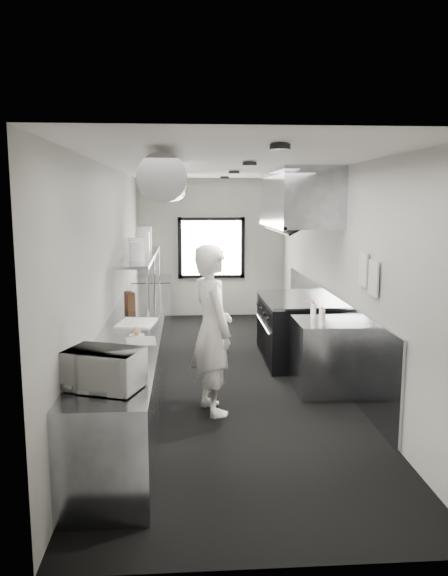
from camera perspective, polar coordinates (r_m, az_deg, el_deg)
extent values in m
cube|color=black|center=(7.63, 0.13, -9.02)|extent=(3.00, 8.00, 0.01)
cube|color=silver|center=(7.26, 0.14, 12.47)|extent=(3.00, 8.00, 0.01)
cube|color=#B0AEA7|center=(11.29, -1.31, 4.17)|extent=(3.00, 0.02, 2.80)
cube|color=#B0AEA7|center=(3.42, 4.95, -7.55)|extent=(3.00, 0.02, 2.80)
cube|color=#B0AEA7|center=(7.37, -11.59, 1.32)|extent=(0.02, 8.00, 2.80)
cube|color=#B0AEA7|center=(7.57, 11.53, 1.53)|extent=(0.02, 8.00, 2.80)
cube|color=gray|center=(8.00, 10.63, -4.22)|extent=(0.03, 5.50, 1.10)
cylinder|color=gray|center=(7.64, -5.41, 10.39)|extent=(0.40, 6.40, 0.40)
cube|color=white|center=(11.25, -1.30, 4.15)|extent=(1.20, 0.03, 1.10)
cube|color=black|center=(11.23, -1.32, 7.08)|extent=(1.36, 0.03, 0.08)
cube|color=black|center=(11.33, -1.30, 1.26)|extent=(1.36, 0.03, 0.08)
cube|color=black|center=(11.26, -4.57, 4.13)|extent=(0.08, 0.03, 1.25)
cube|color=black|center=(11.31, 1.94, 4.18)|extent=(0.08, 0.03, 1.25)
cube|color=gray|center=(8.10, 7.67, 9.21)|extent=(0.80, 2.20, 0.80)
cube|color=gray|center=(8.04, 4.94, 6.48)|extent=(0.05, 2.20, 0.05)
cube|color=black|center=(8.09, 7.06, 6.81)|extent=(0.50, 2.10, 0.28)
cube|color=gray|center=(7.03, -9.03, -6.89)|extent=(0.70, 6.00, 0.90)
cube|color=gray|center=(8.30, -8.67, 3.31)|extent=(0.45, 3.00, 0.04)
cylinder|color=gray|center=(6.95, -7.89, -0.55)|extent=(0.04, 0.04, 0.66)
cylinder|color=gray|center=(8.33, -7.24, 1.07)|extent=(0.04, 0.04, 0.66)
cylinder|color=gray|center=(9.71, -6.78, 2.23)|extent=(0.04, 0.04, 0.66)
cube|color=black|center=(8.31, 7.04, -4.34)|extent=(0.85, 1.60, 0.90)
cube|color=gray|center=(8.22, 7.11, -1.16)|extent=(0.85, 1.60, 0.04)
cube|color=gray|center=(8.25, 4.24, -4.41)|extent=(0.03, 1.55, 0.80)
cylinder|color=gray|center=(8.22, 4.04, -3.74)|extent=(0.03, 1.30, 0.03)
cube|color=gray|center=(7.01, 10.03, -6.97)|extent=(0.65, 0.80, 0.90)
cube|color=gray|center=(10.63, -7.30, -1.39)|extent=(0.70, 1.20, 0.90)
cube|color=beige|center=(6.40, 14.17, 1.87)|extent=(0.02, 0.28, 0.38)
cube|color=beige|center=(6.08, 15.17, 0.98)|extent=(0.02, 0.28, 0.38)
imported|color=white|center=(6.15, -1.22, -4.31)|extent=(0.65, 0.80, 1.90)
imported|color=silver|center=(4.49, -12.27, -8.18)|extent=(0.64, 0.56, 0.32)
cylinder|color=#A6AEA1|center=(4.85, -13.77, -8.26)|extent=(0.17, 0.17, 0.10)
cylinder|color=#A6AEA1|center=(5.28, -11.93, -6.73)|extent=(0.19, 0.19, 0.10)
cube|color=beige|center=(5.89, -8.56, -5.46)|extent=(0.34, 0.41, 0.01)
cylinder|color=white|center=(6.13, -9.00, -4.86)|extent=(0.19, 0.19, 0.01)
sphere|color=tan|center=(6.12, -9.01, -4.37)|extent=(0.09, 0.09, 0.09)
cube|color=white|center=(6.74, -9.00, -3.56)|extent=(0.49, 0.61, 0.02)
cube|color=#4E291B|center=(7.56, -9.71, -1.33)|extent=(0.17, 0.24, 0.24)
cylinder|color=white|center=(7.45, -9.03, 3.75)|extent=(0.23, 0.23, 0.25)
cylinder|color=white|center=(7.91, -9.07, 4.17)|extent=(0.24, 0.24, 0.28)
cylinder|color=white|center=(8.62, -8.41, 4.69)|extent=(0.27, 0.27, 0.31)
cylinder|color=white|center=(9.06, -8.23, 5.11)|extent=(0.31, 0.31, 0.37)
cylinder|color=white|center=(6.62, 10.13, -3.10)|extent=(0.08, 0.08, 0.19)
cylinder|color=white|center=(6.68, 10.07, -2.93)|extent=(0.07, 0.07, 0.20)
cylinder|color=white|center=(6.85, 10.09, -2.77)|extent=(0.06, 0.06, 0.17)
cylinder|color=white|center=(7.05, 9.23, -2.33)|extent=(0.07, 0.07, 0.18)
cylinder|color=white|center=(7.16, 9.15, -2.21)|extent=(0.07, 0.07, 0.17)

